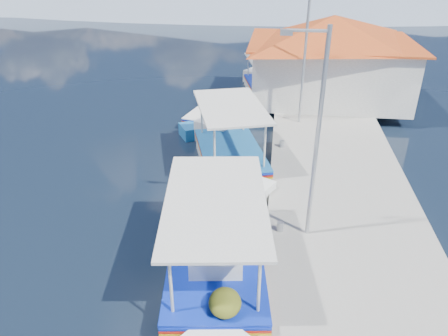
# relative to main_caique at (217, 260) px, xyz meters

# --- Properties ---
(ground) EXTENTS (160.00, 160.00, 0.00)m
(ground) POSITION_rel_main_caique_xyz_m (-2.11, -0.38, -0.55)
(ground) COLOR black
(ground) RESTS_ON ground
(quay) EXTENTS (5.00, 44.00, 0.50)m
(quay) POSITION_rel_main_caique_xyz_m (3.79, 5.62, -0.30)
(quay) COLOR gray
(quay) RESTS_ON ground
(bollards) EXTENTS (0.20, 17.20, 0.30)m
(bollards) POSITION_rel_main_caique_xyz_m (1.69, 4.87, 0.10)
(bollards) COLOR #A5A8AD
(bollards) RESTS_ON quay
(main_caique) EXTENTS (3.24, 8.52, 2.83)m
(main_caique) POSITION_rel_main_caique_xyz_m (0.00, 0.00, 0.00)
(main_caique) COLOR white
(main_caique) RESTS_ON ground
(caique_green_canopy) EXTENTS (3.88, 7.58, 2.97)m
(caique_green_canopy) POSITION_rel_main_caique_xyz_m (-0.35, 6.55, -0.10)
(caique_green_canopy) COLOR white
(caique_green_canopy) RESTS_ON ground
(caique_blue_hull) EXTENTS (2.52, 5.32, 0.98)m
(caique_blue_hull) POSITION_rel_main_caique_xyz_m (-2.03, 11.30, -0.28)
(caique_blue_hull) COLOR #1B64A3
(caique_blue_hull) RESTS_ON ground
(caique_far) EXTENTS (2.88, 6.26, 2.26)m
(caique_far) POSITION_rel_main_caique_xyz_m (0.51, 16.71, -0.13)
(caique_far) COLOR white
(caique_far) RESTS_ON ground
(harbor_building) EXTENTS (10.49, 10.49, 4.40)m
(harbor_building) POSITION_rel_main_caique_xyz_m (4.08, 14.62, 2.23)
(harbor_building) COLOR white
(harbor_building) RESTS_ON quay
(lamp_post_near) EXTENTS (1.21, 0.14, 6.00)m
(lamp_post_near) POSITION_rel_main_caique_xyz_m (2.40, 1.62, 3.31)
(lamp_post_near) COLOR #A5A8AD
(lamp_post_near) RESTS_ON quay
(lamp_post_far) EXTENTS (1.21, 0.14, 6.00)m
(lamp_post_far) POSITION_rel_main_caique_xyz_m (2.40, 10.62, 3.31)
(lamp_post_far) COLOR #A5A8AD
(lamp_post_far) RESTS_ON quay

